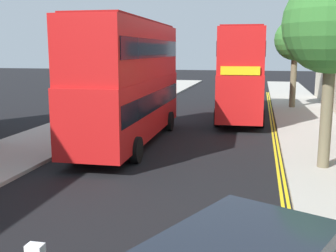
{
  "coord_description": "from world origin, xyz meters",
  "views": [
    {
      "loc": [
        3.47,
        -2.41,
        4.31
      ],
      "look_at": [
        0.5,
        11.0,
        1.8
      ],
      "focal_mm": 44.26,
      "sensor_mm": 36.0,
      "label": 1
    }
  ],
  "objects": [
    {
      "name": "sidewalk_right",
      "position": [
        6.5,
        16.0,
        0.07
      ],
      "size": [
        4.0,
        80.0,
        0.14
      ],
      "primitive_type": "cube",
      "color": "#ADA89E",
      "rests_on": "ground"
    },
    {
      "name": "double_decker_bus_oncoming",
      "position": [
        2.26,
        24.55,
        3.03
      ],
      "size": [
        3.1,
        10.89,
        5.64
      ],
      "color": "red",
      "rests_on": "ground"
    },
    {
      "name": "street_tree_far",
      "position": [
        5.83,
        13.01,
        5.15
      ],
      "size": [
        3.41,
        3.41,
        6.77
      ],
      "color": "#6B6047",
      "rests_on": "sidewalk_right"
    },
    {
      "name": "street_tree_mid",
      "position": [
        5.9,
        29.65,
        5.02
      ],
      "size": [
        3.02,
        3.02,
        6.47
      ],
      "color": "#6B6047",
      "rests_on": "sidewalk_right"
    },
    {
      "name": "double_decker_bus_away",
      "position": [
        -2.42,
        15.87,
        3.03
      ],
      "size": [
        2.95,
        10.85,
        5.64
      ],
      "color": "red",
      "rests_on": "ground"
    },
    {
      "name": "kerb_line_outer",
      "position": [
        4.4,
        14.0,
        0.0
      ],
      "size": [
        0.1,
        56.0,
        0.01
      ],
      "primitive_type": "cube",
      "color": "yellow",
      "rests_on": "ground"
    },
    {
      "name": "kerb_line_inner",
      "position": [
        4.24,
        14.0,
        0.0
      ],
      "size": [
        0.1,
        56.0,
        0.01
      ],
      "primitive_type": "cube",
      "color": "yellow",
      "rests_on": "ground"
    },
    {
      "name": "sidewalk_left",
      "position": [
        -6.5,
        16.0,
        0.07
      ],
      "size": [
        4.0,
        80.0,
        0.14
      ],
      "primitive_type": "cube",
      "color": "#ADA89E",
      "rests_on": "ground"
    }
  ]
}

